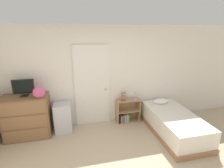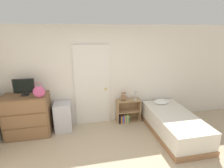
# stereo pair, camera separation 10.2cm
# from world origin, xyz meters

# --- Properties ---
(wall_back) EXTENTS (10.00, 0.06, 2.55)m
(wall_back) POSITION_xyz_m (0.00, 2.18, 1.27)
(wall_back) COLOR silver
(wall_back) RESTS_ON ground_plane
(door_closed) EXTENTS (0.90, 0.09, 2.09)m
(door_closed) POSITION_xyz_m (-0.16, 2.13, 1.04)
(door_closed) COLOR silver
(door_closed) RESTS_ON ground_plane
(dresser) EXTENTS (1.00, 0.55, 1.00)m
(dresser) POSITION_xyz_m (-1.72, 1.86, 0.50)
(dresser) COLOR brown
(dresser) RESTS_ON ground_plane
(tv) EXTENTS (0.46, 0.16, 0.39)m
(tv) POSITION_xyz_m (-1.71, 1.89, 1.21)
(tv) COLOR black
(tv) RESTS_ON dresser
(handbag) EXTENTS (0.25, 0.09, 0.35)m
(handbag) POSITION_xyz_m (-1.36, 1.68, 1.14)
(handbag) COLOR #C64C7F
(handbag) RESTS_ON dresser
(storage_bin) EXTENTS (0.41, 0.41, 0.71)m
(storage_bin) POSITION_xyz_m (-0.93, 1.93, 0.36)
(storage_bin) COLOR silver
(storage_bin) RESTS_ON ground_plane
(bookshelf) EXTENTS (0.63, 0.28, 0.63)m
(bookshelf) POSITION_xyz_m (0.73, 2.00, 0.25)
(bookshelf) COLOR tan
(bookshelf) RESTS_ON ground_plane
(teddy_bear) EXTENTS (0.16, 0.16, 0.24)m
(teddy_bear) POSITION_xyz_m (0.64, 2.00, 0.74)
(teddy_bear) COLOR #8C6647
(teddy_bear) RESTS_ON bookshelf
(desk_lamp) EXTENTS (0.10, 0.10, 0.26)m
(desk_lamp) POSITION_xyz_m (0.97, 1.96, 0.82)
(desk_lamp) COLOR #B2B2B7
(desk_lamp) RESTS_ON bookshelf
(bed) EXTENTS (0.95, 1.88, 0.62)m
(bed) POSITION_xyz_m (1.67, 1.21, 0.26)
(bed) COLOR #996B47
(bed) RESTS_ON ground_plane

